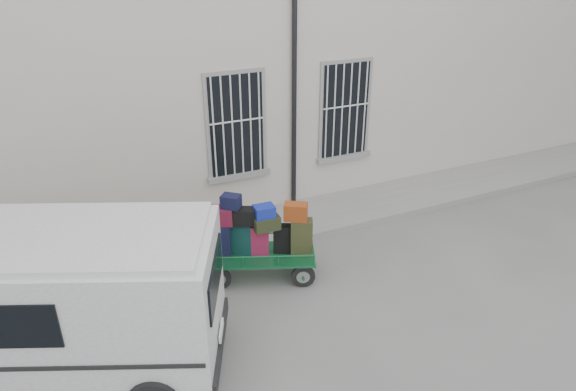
{
  "coord_description": "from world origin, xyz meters",
  "views": [
    {
      "loc": [
        -3.84,
        -7.07,
        5.69
      ],
      "look_at": [
        -0.09,
        1.0,
        1.38
      ],
      "focal_mm": 32.0,
      "sensor_mm": 36.0,
      "label": 1
    }
  ],
  "objects": [
    {
      "name": "sidewalk",
      "position": [
        0.0,
        2.2,
        0.07
      ],
      "size": [
        24.0,
        1.7,
        0.15
      ],
      "primitive_type": "cube",
      "color": "gray",
      "rests_on": "ground"
    },
    {
      "name": "building",
      "position": [
        0.0,
        5.5,
        3.0
      ],
      "size": [
        24.0,
        5.15,
        6.0
      ],
      "color": "beige",
      "rests_on": "ground"
    },
    {
      "name": "ground",
      "position": [
        0.0,
        0.0,
        0.0
      ],
      "size": [
        80.0,
        80.0,
        0.0
      ],
      "primitive_type": "plane",
      "color": "slate",
      "rests_on": "ground"
    },
    {
      "name": "van",
      "position": [
        -4.37,
        -0.44,
        1.33
      ],
      "size": [
        4.96,
        3.58,
        2.33
      ],
      "rotation": [
        0.0,
        0.0,
        -0.41
      ],
      "color": "silver",
      "rests_on": "ground"
    },
    {
      "name": "luggage_cart",
      "position": [
        -0.92,
        0.58,
        0.88
      ],
      "size": [
        2.36,
        1.6,
        1.75
      ],
      "rotation": [
        0.0,
        0.0,
        -0.39
      ],
      "color": "black",
      "rests_on": "ground"
    }
  ]
}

